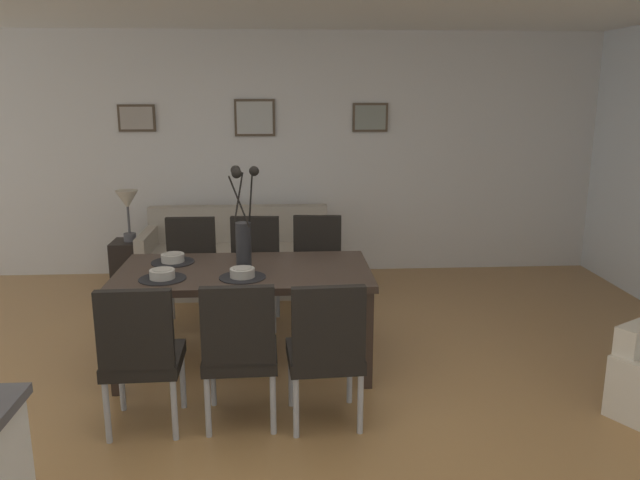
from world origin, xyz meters
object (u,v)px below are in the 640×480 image
dining_chair_far_right (254,265)px  sofa (238,261)px  dining_chair_mid_right (317,264)px  bowl_near_right (173,257)px  framed_picture_left (137,118)px  dining_table (245,279)px  centerpiece_vase (243,230)px  dining_chair_mid_left (326,347)px  table_lamp (127,204)px  bowl_far_left (242,272)px  framed_picture_right (370,117)px  framed_picture_center (255,118)px  dining_chair_near_left (141,351)px  dining_chair_near_right (190,267)px  dining_chair_far_left (240,347)px  side_table (132,266)px  bowl_near_left (162,273)px

dining_chair_far_right → sofa: size_ratio=0.49×
dining_chair_far_right → dining_chair_mid_right: bearing=0.7°
bowl_near_right → framed_picture_left: bearing=107.3°
dining_table → centerpiece_vase: centerpiece_vase is taller
dining_chair_mid_left → table_lamp: (-1.77, 2.73, 0.38)m
bowl_far_left → framed_picture_right: size_ratio=0.45×
framed_picture_right → table_lamp: bearing=-166.1°
framed_picture_left → framed_picture_center: bearing=-0.0°
dining_chair_mid_right → bowl_near_right: bearing=-148.1°
dining_chair_near_left → dining_chair_mid_left: 1.08m
sofa → framed_picture_left: framed_picture_left is taller
dining_chair_near_left → dining_chair_near_right: (0.03, 1.79, 0.00)m
bowl_far_left → sofa: 2.17m
framed_picture_right → bowl_far_left: bearing=-114.9°
dining_chair_mid_left → table_lamp: size_ratio=1.80×
dining_chair_far_left → side_table: size_ratio=1.77×
dining_chair_mid_left → centerpiece_vase: (-0.52, 0.90, 0.51)m
bowl_near_right → bowl_far_left: 0.69m
bowl_near_right → table_lamp: (-0.70, 1.63, 0.11)m
bowl_near_left → side_table: (-0.70, 2.05, -0.52)m
centerpiece_vase → bowl_near_left: size_ratio=4.32×
centerpiece_vase → framed_picture_right: 2.83m
dining_chair_near_right → framed_picture_center: 2.03m
dining_chair_near_right → side_table: size_ratio=1.77×
dining_table → table_lamp: 2.23m
dining_chair_far_left → side_table: bearing=115.0°
dining_chair_near_left → dining_chair_far_right: size_ratio=1.00×
sofa → framed_picture_center: size_ratio=4.36×
centerpiece_vase → side_table: 2.35m
side_table → framed_picture_center: 2.00m
centerpiece_vase → table_lamp: (-1.25, 1.84, -0.13)m
framed_picture_left → framed_picture_right: bearing=-0.0°
dining_chair_mid_right → side_table: dining_chair_mid_right is taller
dining_chair_far_left → bowl_near_right: (-0.56, 1.07, 0.27)m
sofa → table_lamp: size_ratio=3.67×
dining_chair_far_left → framed_picture_center: size_ratio=2.15×
bowl_near_left → framed_picture_center: bearing=78.5°
dining_chair_far_right → centerpiece_vase: size_ratio=1.25×
centerpiece_vase → table_lamp: bearing=124.1°
dining_chair_far_left → bowl_near_left: size_ratio=5.41×
centerpiece_vase → framed_picture_left: size_ratio=1.90×
framed_picture_right → framed_picture_center: bearing=-180.0°
bowl_near_right → dining_chair_mid_left: bearing=-46.1°
bowl_near_right → table_lamp: bearing=113.4°
dining_chair_mid_left → table_lamp: bearing=122.9°
dining_chair_far_left → bowl_far_left: 0.71m
framed_picture_center → framed_picture_right: size_ratio=1.13×
bowl_near_left → framed_picture_right: size_ratio=0.45×
dining_chair_far_left → side_table: dining_chair_far_left is taller
dining_table → sofa: sofa is taller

